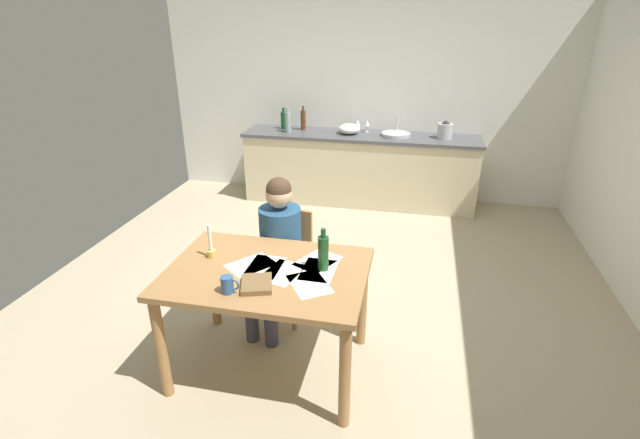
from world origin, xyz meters
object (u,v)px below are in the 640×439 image
(wine_glass_near_sink, at_px, (367,123))
(bottle_oil, at_px, (284,120))
(wine_bottle_on_table, at_px, (323,253))
(person_seated, at_px, (277,245))
(bottle_vinegar, at_px, (288,122))
(mixing_bowl, at_px, (349,129))
(dining_table, at_px, (267,285))
(wine_glass_by_kettle, at_px, (358,123))
(coffee_mug, at_px, (228,285))
(bottle_wine_red, at_px, (303,120))
(candlestick, at_px, (211,248))
(sink_unit, at_px, (396,134))
(chair_at_table, at_px, (285,258))
(stovetop_kettle, at_px, (445,130))
(book_magazine, at_px, (257,284))

(wine_glass_near_sink, bearing_deg, bottle_oil, -176.34)
(wine_bottle_on_table, bearing_deg, person_seated, 134.72)
(bottle_vinegar, bearing_deg, mixing_bowl, 5.82)
(wine_bottle_on_table, relative_size, bottle_oil, 1.04)
(dining_table, xyz_separation_m, wine_bottle_on_table, (0.35, 0.09, 0.23))
(person_seated, distance_m, wine_glass_by_kettle, 2.89)
(wine_bottle_on_table, bearing_deg, coffee_mug, -142.23)
(bottle_vinegar, bearing_deg, person_seated, -76.19)
(bottle_vinegar, bearing_deg, coffee_mug, -80.04)
(coffee_mug, xyz_separation_m, bottle_wine_red, (-0.45, 3.64, 0.20))
(coffee_mug, relative_size, candlestick, 0.48)
(dining_table, relative_size, coffee_mug, 11.31)
(candlestick, distance_m, sink_unit, 3.33)
(bottle_wine_red, bearing_deg, coffee_mug, -82.91)
(chair_at_table, xyz_separation_m, stovetop_kettle, (1.27, 2.57, 0.51))
(dining_table, distance_m, coffee_mug, 0.37)
(chair_at_table, xyz_separation_m, person_seated, (-0.02, -0.15, 0.19))
(coffee_mug, distance_m, stovetop_kettle, 3.80)
(dining_table, distance_m, stovetop_kettle, 3.49)
(wine_glass_by_kettle, bearing_deg, bottle_oil, -175.89)
(candlestick, bearing_deg, bottle_wine_red, 93.07)
(dining_table, distance_m, bottle_vinegar, 3.29)
(candlestick, relative_size, bottle_oil, 0.86)
(book_magazine, xyz_separation_m, wine_glass_by_kettle, (0.11, 3.61, 0.21))
(wine_glass_by_kettle, bearing_deg, bottle_vinegar, -164.98)
(bottle_vinegar, relative_size, bottle_wine_red, 1.01)
(bottle_vinegar, bearing_deg, wine_bottle_on_table, -70.39)
(mixing_bowl, bearing_deg, candlestick, -97.91)
(bottle_oil, xyz_separation_m, wine_glass_by_kettle, (0.96, 0.07, -0.01))
(sink_unit, bearing_deg, chair_at_table, -104.99)
(sink_unit, relative_size, mixing_bowl, 1.31)
(coffee_mug, height_order, mixing_bowl, mixing_bowl)
(sink_unit, bearing_deg, bottle_wine_red, 176.01)
(coffee_mug, height_order, sink_unit, sink_unit)
(sink_unit, bearing_deg, dining_table, -100.51)
(bottle_oil, bearing_deg, dining_table, -75.70)
(book_magazine, bearing_deg, person_seated, 80.42)
(bottle_wine_red, distance_m, stovetop_kettle, 1.78)
(coffee_mug, xyz_separation_m, wine_glass_near_sink, (0.37, 3.70, 0.17))
(wine_bottle_on_table, relative_size, wine_glass_near_sink, 1.86)
(candlestick, bearing_deg, chair_at_table, 60.94)
(bottle_oil, height_order, bottle_wine_red, bottle_wine_red)
(dining_table, height_order, wine_bottle_on_table, wine_bottle_on_table)
(candlestick, relative_size, bottle_vinegar, 0.77)
(wine_glass_by_kettle, bearing_deg, book_magazine, -91.67)
(bottle_wine_red, height_order, wine_glass_by_kettle, bottle_wine_red)
(wine_glass_by_kettle, bearing_deg, bottle_wine_red, -174.92)
(bottle_vinegar, bearing_deg, wine_glass_near_sink, 13.27)
(dining_table, height_order, stovetop_kettle, stovetop_kettle)
(wine_bottle_on_table, xyz_separation_m, sink_unit, (0.25, 3.18, 0.02))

